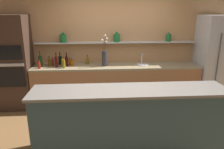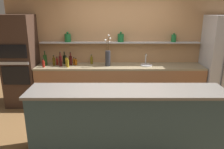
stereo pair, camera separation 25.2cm
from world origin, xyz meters
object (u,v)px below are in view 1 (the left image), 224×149
refrigerator (215,60)px  bottle_oil_1 (64,64)px  sink_fixture (142,64)px  bottle_sauce_8 (53,62)px  bottle_wine_10 (60,60)px  oven_tower (15,63)px  bottle_oil_9 (49,62)px  bottle_sauce_4 (72,63)px  bottle_sauce_2 (39,65)px  bottle_wine_6 (67,61)px  bottle_sauce_7 (70,62)px  bottle_wine_11 (40,61)px  bottle_oil_0 (88,61)px  bottle_wine_5 (56,62)px  bottle_oil_3 (63,63)px  flower_vase (104,57)px

refrigerator → bottle_oil_1: bearing=-178.3°
sink_fixture → bottle_sauce_8: 2.02m
bottle_wine_10 → bottle_oil_1: bearing=-67.4°
oven_tower → bottle_oil_9: size_ratio=8.76×
bottle_oil_1 → bottle_sauce_4: size_ratio=1.40×
bottle_oil_1 → bottle_sauce_4: (0.15, 0.19, -0.03)m
bottle_sauce_2 → bottle_wine_10: (0.40, 0.31, 0.03)m
bottle_oil_1 → bottle_wine_6: (0.03, 0.19, 0.02)m
bottle_wine_10 → bottle_sauce_7: bearing=-16.1°
refrigerator → bottle_sauce_7: 3.30m
bottle_sauce_4 → bottle_wine_10: (-0.28, 0.11, 0.04)m
sink_fixture → bottle_wine_11: 2.27m
bottle_sauce_7 → bottle_wine_11: size_ratio=0.50×
oven_tower → bottle_wine_11: (0.55, 0.03, 0.03)m
bottle_sauce_7 → bottle_oil_9: (-0.43, -0.08, 0.02)m
bottle_sauce_4 → bottle_oil_0: bearing=18.0°
bottle_oil_0 → bottle_wine_5: (-0.66, -0.23, 0.04)m
bottle_sauce_7 → bottle_oil_9: 0.44m
bottle_oil_3 → bottle_sauce_4: size_ratio=1.42×
oven_tower → bottle_oil_0: 1.58m
bottle_oil_1 → bottle_wine_5: (-0.17, 0.07, 0.03)m
bottle_wine_5 → bottle_sauce_8: (-0.11, 0.15, -0.05)m
bottle_sauce_8 → bottle_sauce_2: bearing=-136.4°
bottle_oil_0 → bottle_wine_5: bottle_wine_5 is taller
bottle_sauce_2 → bottle_wine_11: size_ratio=0.57×
bottle_oil_3 → bottle_sauce_4: bearing=30.6°
bottle_sauce_8 → bottle_wine_11: bearing=-169.2°
refrigerator → bottle_oil_9: refrigerator is taller
bottle_oil_0 → bottle_sauce_7: size_ratio=1.29×
bottle_oil_1 → bottle_oil_9: bottle_oil_9 is taller
bottle_sauce_8 → bottle_wine_10: (0.16, 0.08, 0.03)m
refrigerator → oven_tower: (-4.48, 0.04, 0.01)m
oven_tower → bottle_wine_6: oven_tower is taller
bottle_sauce_2 → bottle_oil_0: bearing=17.3°
bottle_sauce_4 → bottle_wine_5: 0.35m
flower_vase → bottle_oil_9: bearing=178.4°
bottle_oil_1 → bottle_wine_6: bottle_wine_6 is taller
bottle_wine_6 → bottle_sauce_2: bearing=-159.7°
bottle_oil_9 → bottle_wine_11: (-0.20, 0.02, 0.03)m
refrigerator → bottle_wine_6: size_ratio=6.78×
sink_fixture → bottle_sauce_7: sink_fixture is taller
sink_fixture → bottle_wine_6: (-1.70, 0.04, 0.08)m
bottle_wine_6 → bottle_oil_3: bearing=-122.6°
bottle_oil_0 → flower_vase: bearing=-26.2°
flower_vase → bottle_oil_3: bearing=-177.8°
flower_vase → bottle_oil_1: bearing=-172.3°
bottle_oil_1 → bottle_wine_5: bottle_wine_5 is taller
bottle_sauce_7 → bottle_oil_9: size_ratio=0.72×
bottle_oil_0 → bottle_wine_5: bearing=-160.7°
oven_tower → bottle_oil_3: 1.04m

